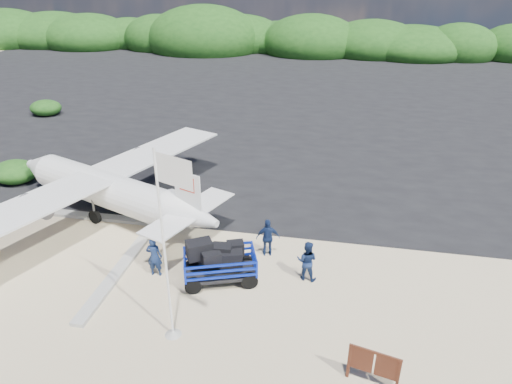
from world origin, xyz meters
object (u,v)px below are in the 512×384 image
at_px(flagpole, 173,334).
at_px(aircraft_large, 435,132).
at_px(baggage_cart, 221,281).
at_px(signboard, 371,384).
at_px(aircraft_small, 179,74).
at_px(crew_b, 307,261).
at_px(crew_a, 154,256).
at_px(crew_c, 268,238).

bearing_deg(flagpole, aircraft_large, 63.11).
distance_m(baggage_cart, flagpole, 3.18).
bearing_deg(baggage_cart, signboard, -54.64).
height_order(signboard, aircraft_small, aircraft_small).
relative_size(crew_b, aircraft_small, 0.24).
bearing_deg(aircraft_large, baggage_cart, 82.66).
bearing_deg(crew_a, baggage_cart, 176.54).
xyz_separation_m(signboard, crew_a, (-8.13, 3.81, 0.85)).
bearing_deg(signboard, crew_c, 137.76).
relative_size(baggage_cart, crew_a, 1.74).
bearing_deg(crew_b, aircraft_small, -56.33).
relative_size(baggage_cart, aircraft_small, 0.42).
distance_m(crew_a, aircraft_small, 37.60).
relative_size(flagpole, crew_c, 3.93).
xyz_separation_m(baggage_cart, flagpole, (-0.80, -3.08, 0.00)).
bearing_deg(crew_a, crew_b, -177.08).
xyz_separation_m(crew_b, crew_c, (-1.73, 1.34, 0.01)).
height_order(aircraft_large, aircraft_small, aircraft_large).
bearing_deg(crew_c, crew_b, 129.27).
bearing_deg(crew_b, aircraft_large, -104.73).
height_order(baggage_cart, signboard, baggage_cart).
distance_m(crew_c, aircraft_small, 37.06).
distance_m(baggage_cart, crew_c, 2.71).
distance_m(baggage_cart, aircraft_large, 22.86).
bearing_deg(crew_c, aircraft_large, -130.73).
xyz_separation_m(baggage_cart, crew_b, (3.22, 0.77, 0.83)).
bearing_deg(aircraft_large, crew_c, 83.51).
xyz_separation_m(signboard, crew_b, (-2.31, 4.67, 0.83)).
height_order(flagpole, crew_b, flagpole).
xyz_separation_m(signboard, aircraft_small, (-19.78, 39.55, 0.00)).
relative_size(crew_b, aircraft_large, 0.11).
bearing_deg(aircraft_small, crew_c, 72.94).
height_order(flagpole, crew_c, flagpole).
relative_size(flagpole, crew_a, 3.89).
bearing_deg(crew_a, aircraft_large, -129.34).
bearing_deg(signboard, aircraft_small, 130.40).
relative_size(flagpole, crew_b, 3.98).
bearing_deg(signboard, aircraft_large, 91.12).
xyz_separation_m(flagpole, aircraft_large, (11.74, 23.15, 0.00)).
height_order(baggage_cart, crew_a, crew_a).
height_order(crew_b, aircraft_small, crew_b).
distance_m(aircraft_large, aircraft_small, 29.62).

